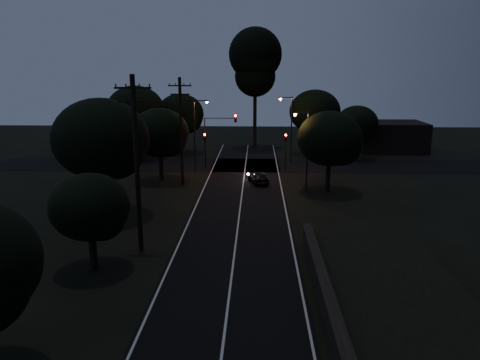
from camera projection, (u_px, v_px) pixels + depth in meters
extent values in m
cube|color=black|center=(239.00, 217.00, 36.49)|extent=(8.00, 70.00, 0.02)
cube|color=black|center=(246.00, 165.00, 55.92)|extent=(60.00, 8.00, 0.02)
cube|color=beige|center=(239.00, 217.00, 36.49)|extent=(0.12, 70.00, 0.01)
cube|color=beige|center=(191.00, 216.00, 36.62)|extent=(0.12, 70.00, 0.01)
cube|color=beige|center=(287.00, 217.00, 36.35)|extent=(0.12, 70.00, 0.01)
cube|color=black|center=(341.00, 356.00, 17.70)|extent=(0.40, 26.00, 1.50)
cube|color=black|center=(342.00, 337.00, 17.51)|extent=(0.55, 26.00, 0.10)
cylinder|color=black|center=(137.00, 166.00, 28.62)|extent=(0.30, 0.30, 11.00)
cube|color=black|center=(133.00, 88.00, 27.52)|extent=(2.20, 0.12, 0.12)
cube|color=black|center=(133.00, 102.00, 27.71)|extent=(1.80, 0.12, 0.12)
cylinder|color=black|center=(181.00, 133.00, 45.20)|extent=(0.30, 0.30, 10.50)
cube|color=black|center=(180.00, 86.00, 44.16)|extent=(2.20, 0.12, 0.12)
cube|color=black|center=(180.00, 94.00, 44.34)|extent=(1.80, 0.12, 0.12)
cylinder|color=black|center=(93.00, 252.00, 26.82)|extent=(0.44, 0.44, 2.10)
ellipsoid|color=black|center=(90.00, 207.00, 26.18)|extent=(4.47, 4.47, 3.80)
sphere|color=black|center=(101.00, 217.00, 25.83)|extent=(2.68, 2.68, 2.68)
cylinder|color=black|center=(105.00, 195.00, 36.48)|extent=(0.44, 0.44, 3.37)
ellipsoid|color=black|center=(101.00, 139.00, 35.44)|extent=(7.28, 7.28, 6.19)
sphere|color=black|center=(115.00, 150.00, 34.86)|extent=(4.37, 4.37, 4.37)
cylinder|color=black|center=(161.00, 167.00, 48.14)|extent=(0.44, 0.44, 2.75)
ellipsoid|color=black|center=(160.00, 133.00, 47.30)|extent=(5.87, 5.87, 4.99)
sphere|color=black|center=(169.00, 139.00, 46.83)|extent=(3.52, 3.52, 3.52)
cylinder|color=black|center=(181.00, 142.00, 63.68)|extent=(0.44, 0.44, 2.95)
ellipsoid|color=black|center=(180.00, 114.00, 62.78)|extent=(6.32, 6.32, 5.37)
sphere|color=black|center=(188.00, 119.00, 62.27)|extent=(3.79, 3.79, 3.79)
cylinder|color=black|center=(137.00, 145.00, 59.91)|extent=(0.44, 0.44, 3.43)
ellipsoid|color=black|center=(136.00, 110.00, 58.88)|extent=(7.23, 7.23, 6.14)
sphere|color=black|center=(144.00, 117.00, 58.30)|extent=(4.34, 4.34, 4.34)
cylinder|color=black|center=(314.00, 142.00, 63.01)|extent=(0.44, 0.44, 3.15)
ellipsoid|color=black|center=(315.00, 111.00, 62.04)|extent=(6.78, 6.78, 5.76)
sphere|color=black|center=(324.00, 117.00, 61.50)|extent=(4.07, 4.07, 4.07)
cylinder|color=black|center=(355.00, 149.00, 59.99)|extent=(0.44, 0.44, 2.49)
ellipsoid|color=black|center=(357.00, 123.00, 59.23)|extent=(5.31, 5.31, 4.51)
sphere|color=black|center=(365.00, 128.00, 58.81)|extent=(3.18, 3.18, 3.18)
cylinder|color=black|center=(328.00, 177.00, 43.65)|extent=(0.44, 0.44, 2.81)
ellipsoid|color=black|center=(330.00, 139.00, 42.80)|extent=(5.96, 5.96, 5.06)
sphere|color=black|center=(342.00, 146.00, 42.32)|extent=(3.57, 3.57, 3.57)
cylinder|color=black|center=(255.00, 115.00, 67.43)|extent=(0.50, 0.50, 9.31)
sphere|color=black|center=(255.00, 54.00, 65.43)|extent=(7.45, 7.45, 7.45)
sphere|color=black|center=(255.00, 76.00, 66.14)|extent=(5.76, 5.76, 5.76)
cube|color=black|center=(106.00, 134.00, 65.85)|extent=(10.00, 8.00, 4.40)
cube|color=black|center=(390.00, 136.00, 65.42)|extent=(9.00, 7.00, 4.00)
cylinder|color=black|center=(205.00, 155.00, 53.77)|extent=(0.12, 0.12, 3.20)
cube|color=black|center=(205.00, 137.00, 53.29)|extent=(0.28, 0.22, 0.90)
sphere|color=#FF0705|center=(205.00, 135.00, 53.10)|extent=(0.22, 0.22, 0.22)
cylinder|color=black|center=(285.00, 155.00, 53.44)|extent=(0.12, 0.12, 3.20)
cube|color=black|center=(286.00, 138.00, 52.96)|extent=(0.28, 0.22, 0.90)
sphere|color=#FF0705|center=(286.00, 135.00, 52.77)|extent=(0.22, 0.22, 0.22)
cylinder|color=black|center=(205.00, 147.00, 53.56)|extent=(0.12, 0.12, 5.00)
cube|color=black|center=(236.00, 118.00, 52.66)|extent=(0.28, 0.22, 0.90)
sphere|color=#FF0705|center=(235.00, 116.00, 52.47)|extent=(0.22, 0.22, 0.22)
cube|color=black|center=(220.00, 118.00, 52.73)|extent=(3.50, 0.08, 0.08)
cylinder|color=black|center=(195.00, 136.00, 51.30)|extent=(0.16, 0.16, 8.00)
cube|color=black|center=(200.00, 101.00, 50.36)|extent=(1.40, 0.10, 0.10)
cube|color=black|center=(207.00, 101.00, 50.35)|extent=(0.35, 0.22, 0.12)
sphere|color=orange|center=(207.00, 102.00, 50.37)|extent=(0.26, 0.26, 0.26)
cylinder|color=black|center=(291.00, 130.00, 56.73)|extent=(0.16, 0.16, 8.00)
cube|color=black|center=(286.00, 97.00, 55.85)|extent=(1.40, 0.10, 0.10)
cube|color=black|center=(280.00, 98.00, 55.88)|extent=(0.35, 0.22, 0.12)
sphere|color=orange|center=(280.00, 99.00, 55.91)|extent=(0.26, 0.26, 0.26)
cylinder|color=black|center=(307.00, 152.00, 43.17)|extent=(0.16, 0.16, 7.50)
cube|color=black|center=(302.00, 113.00, 42.34)|extent=(1.20, 0.10, 0.10)
cube|color=black|center=(295.00, 113.00, 42.37)|extent=(0.35, 0.22, 0.12)
sphere|color=orange|center=(295.00, 114.00, 42.40)|extent=(0.26, 0.26, 0.26)
imported|color=black|center=(258.00, 177.00, 47.02)|extent=(2.40, 3.84, 1.22)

